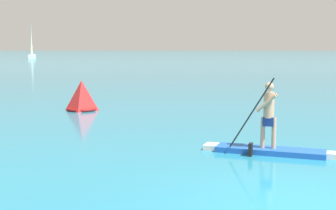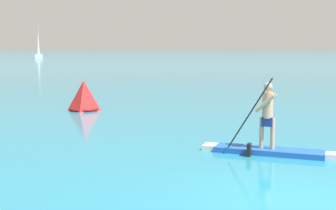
{
  "view_description": "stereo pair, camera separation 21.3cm",
  "coord_description": "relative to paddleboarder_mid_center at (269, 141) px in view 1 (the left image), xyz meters",
  "views": [
    {
      "loc": [
        -2.15,
        -7.8,
        2.64
      ],
      "look_at": [
        -2.67,
        6.2,
        0.89
      ],
      "focal_mm": 51.39,
      "sensor_mm": 36.0,
      "label": 1
    },
    {
      "loc": [
        -1.94,
        -7.79,
        2.64
      ],
      "look_at": [
        -2.67,
        6.2,
        0.89
      ],
      "focal_mm": 51.39,
      "sensor_mm": 36.0,
      "label": 2
    }
  ],
  "objects": [
    {
      "name": "ground",
      "position": [
        0.11,
        -3.81,
        -0.32
      ],
      "size": [
        440.0,
        440.0,
        0.0
      ],
      "primitive_type": "plane",
      "color": "teal"
    },
    {
      "name": "sailboat_left_horizon",
      "position": [
        -32.16,
        81.89,
        0.62
      ],
      "size": [
        1.87,
        4.19,
        6.46
      ],
      "rotation": [
        0.0,
        0.0,
        4.92
      ],
      "color": "white",
      "rests_on": "ground"
    },
    {
      "name": "race_marker_buoy",
      "position": [
        -6.25,
        7.6,
        0.22
      ],
      "size": [
        1.21,
        1.21,
        1.23
      ],
      "color": "red",
      "rests_on": "ground"
    },
    {
      "name": "paddleboarder_mid_center",
      "position": [
        0.0,
        0.0,
        0.0
      ],
      "size": [
        3.26,
        1.42,
        1.9
      ],
      "rotation": [
        0.0,
        0.0,
        2.84
      ],
      "color": "blue",
      "rests_on": "ground"
    }
  ]
}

